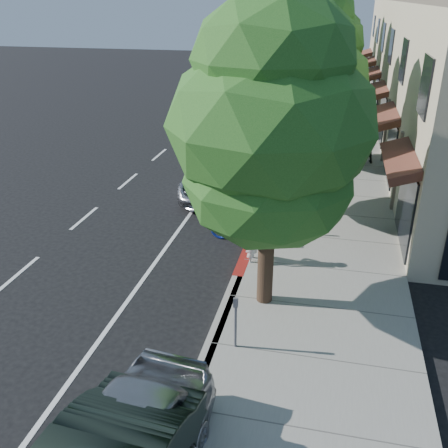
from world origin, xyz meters
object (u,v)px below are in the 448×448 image
(street_tree_3, at_px, (317,46))
(cyclist, at_px, (253,240))
(white_pickup, at_px, (277,116))
(dark_suv_far, at_px, (282,98))
(silver_suv, at_px, (216,176))
(street_tree_1, at_px, (296,89))
(street_tree_5, at_px, (325,38))
(street_tree_4, at_px, (322,36))
(bicycle, at_px, (240,227))
(pedestrian, at_px, (366,144))
(street_tree_0, at_px, (271,129))
(street_tree_2, at_px, (308,73))
(dark_sedan, at_px, (280,125))

(street_tree_3, height_order, cyclist, street_tree_3)
(white_pickup, distance_m, dark_suv_far, 6.45)
(silver_suv, bearing_deg, street_tree_1, -32.40)
(cyclist, distance_m, silver_suv, 6.00)
(white_pickup, relative_size, dark_suv_far, 1.40)
(cyclist, bearing_deg, street_tree_1, -9.72)
(cyclist, bearing_deg, street_tree_5, -1.76)
(street_tree_1, relative_size, cyclist, 4.50)
(street_tree_4, xyz_separation_m, bicycle, (-1.30, -20.61, -4.30))
(white_pickup, bearing_deg, street_tree_1, -88.51)
(street_tree_3, xyz_separation_m, bicycle, (-1.30, -14.61, -4.24))
(street_tree_1, relative_size, pedestrian, 4.10)
(silver_suv, bearing_deg, bicycle, -72.96)
(street_tree_0, height_order, street_tree_2, street_tree_0)
(street_tree_0, relative_size, street_tree_5, 1.05)
(street_tree_1, relative_size, street_tree_5, 1.03)
(street_tree_3, relative_size, dark_sedan, 1.78)
(street_tree_1, distance_m, dark_suv_far, 18.89)
(street_tree_0, height_order, white_pickup, street_tree_0)
(street_tree_1, height_order, silver_suv, street_tree_1)
(dark_suv_far, bearing_deg, silver_suv, -86.56)
(street_tree_1, relative_size, street_tree_3, 0.94)
(dark_suv_far, bearing_deg, cyclist, -79.71)
(street_tree_2, distance_m, dark_sedan, 5.89)
(street_tree_0, bearing_deg, street_tree_5, 90.00)
(dark_sedan, bearing_deg, street_tree_3, 35.36)
(street_tree_1, distance_m, street_tree_4, 18.00)
(street_tree_3, bearing_deg, street_tree_5, 90.00)
(street_tree_0, relative_size, bicycle, 3.64)
(white_pickup, bearing_deg, street_tree_3, -5.97)
(cyclist, bearing_deg, street_tree_0, -162.62)
(street_tree_5, relative_size, dark_suv_far, 1.58)
(bicycle, bearing_deg, silver_suv, 31.62)
(street_tree_0, xyz_separation_m, pedestrian, (2.80, 12.38, -3.54))
(street_tree_4, xyz_separation_m, white_pickup, (-1.99, -6.07, -3.93))
(street_tree_1, relative_size, silver_suv, 1.42)
(dark_sedan, relative_size, dark_suv_far, 0.98)
(street_tree_3, bearing_deg, cyclist, -92.33)
(white_pickup, bearing_deg, cyclist, -93.17)
(street_tree_5, xyz_separation_m, bicycle, (-1.30, -26.61, -3.79))
(silver_suv, bearing_deg, street_tree_3, 66.97)
(street_tree_5, xyz_separation_m, white_pickup, (-1.99, -12.07, -3.42))
(street_tree_1, height_order, street_tree_3, street_tree_3)
(cyclist, distance_m, bicycle, 1.53)
(bicycle, bearing_deg, street_tree_0, -151.00)
(dark_sedan, relative_size, white_pickup, 0.70)
(dark_sedan, xyz_separation_m, dark_suv_far, (-0.81, 7.86, 0.04))
(dark_sedan, xyz_separation_m, white_pickup, (-0.39, 1.43, 0.19))
(white_pickup, bearing_deg, dark_sedan, -82.81)
(cyclist, distance_m, white_pickup, 15.96)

